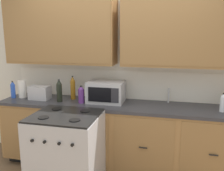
% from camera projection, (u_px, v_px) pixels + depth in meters
% --- Properties ---
extents(wall_unit, '(4.39, 0.40, 2.40)m').
position_uv_depth(wall_unit, '(120.00, 48.00, 3.25)').
color(wall_unit, silver).
rests_on(wall_unit, ground_plane).
extents(counter_run, '(3.22, 0.64, 0.92)m').
position_uv_depth(counter_run, '(116.00, 135.00, 3.30)').
color(counter_run, black).
rests_on(counter_run, ground_plane).
extents(stove_range, '(0.76, 0.68, 0.95)m').
position_uv_depth(stove_range, '(67.00, 153.00, 2.81)').
color(stove_range, '#B7B7BC').
rests_on(stove_range, ground_plane).
extents(microwave, '(0.48, 0.37, 0.28)m').
position_uv_depth(microwave, '(106.00, 92.00, 3.28)').
color(microwave, '#B7B7BC').
rests_on(microwave, counter_run).
extents(toaster, '(0.28, 0.18, 0.19)m').
position_uv_depth(toaster, '(40.00, 93.00, 3.42)').
color(toaster, '#B7B7BC').
rests_on(toaster, counter_run).
extents(sink_faucet, '(0.02, 0.02, 0.20)m').
position_uv_depth(sink_faucet, '(169.00, 95.00, 3.24)').
color(sink_faucet, '#B2B5BA').
rests_on(sink_faucet, counter_run).
extents(paper_towel_roll, '(0.12, 0.12, 0.26)m').
position_uv_depth(paper_towel_roll, '(22.00, 89.00, 3.51)').
color(paper_towel_roll, white).
rests_on(paper_towel_roll, counter_run).
extents(bottle_violet, '(0.08, 0.08, 0.24)m').
position_uv_depth(bottle_violet, '(81.00, 95.00, 3.23)').
color(bottle_violet, '#663384').
rests_on(bottle_violet, counter_run).
extents(bottle_blue, '(0.06, 0.06, 0.25)m').
position_uv_depth(bottle_blue, '(13.00, 90.00, 3.50)').
color(bottle_blue, blue).
rests_on(bottle_blue, counter_run).
extents(bottle_dark, '(0.07, 0.07, 0.31)m').
position_uv_depth(bottle_dark, '(59.00, 91.00, 3.29)').
color(bottle_dark, black).
rests_on(bottle_dark, counter_run).
extents(bottle_amber, '(0.07, 0.07, 0.33)m').
position_uv_depth(bottle_amber, '(73.00, 88.00, 3.42)').
color(bottle_amber, '#9E6619').
rests_on(bottle_amber, counter_run).
extents(bottle_clear, '(0.07, 0.07, 0.23)m').
position_uv_depth(bottle_clear, '(223.00, 103.00, 2.85)').
color(bottle_clear, silver).
rests_on(bottle_clear, counter_run).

